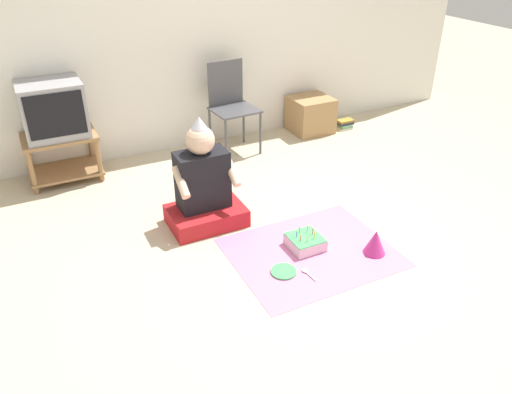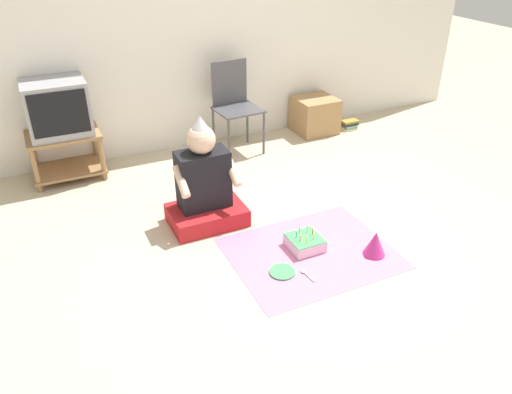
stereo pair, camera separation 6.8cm
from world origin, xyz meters
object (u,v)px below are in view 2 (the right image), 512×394
(book_pile, at_px, (349,125))
(folding_chair, at_px, (234,101))
(tv, at_px, (57,108))
(person_seated, at_px, (205,188))
(birthday_cake, at_px, (305,242))
(party_hat_blue, at_px, (375,243))
(cardboard_box_stack, at_px, (315,115))
(paper_plate, at_px, (282,272))

(book_pile, bearing_deg, folding_chair, 177.89)
(tv, relative_size, person_seated, 0.59)
(birthday_cake, bearing_deg, party_hat_blue, -34.05)
(cardboard_box_stack, distance_m, book_pile, 0.43)
(tv, height_order, cardboard_box_stack, tv)
(birthday_cake, distance_m, party_hat_blue, 0.50)
(cardboard_box_stack, bearing_deg, paper_plate, -125.60)
(folding_chair, xyz_separation_m, birthday_cake, (-0.24, -1.85, -0.47))
(folding_chair, distance_m, person_seated, 1.44)
(person_seated, relative_size, birthday_cake, 3.71)
(cardboard_box_stack, xyz_separation_m, person_seated, (-1.74, -1.26, 0.11))
(folding_chair, distance_m, cardboard_box_stack, 1.04)
(party_hat_blue, bearing_deg, birthday_cake, 145.95)
(folding_chair, relative_size, cardboard_box_stack, 2.06)
(cardboard_box_stack, height_order, book_pile, cardboard_box_stack)
(folding_chair, xyz_separation_m, person_seated, (-0.76, -1.20, -0.22))
(birthday_cake, xyz_separation_m, party_hat_blue, (0.41, -0.28, 0.05))
(tv, xyz_separation_m, person_seated, (0.87, -1.27, -0.36))
(party_hat_blue, height_order, paper_plate, party_hat_blue)
(folding_chair, bearing_deg, party_hat_blue, -85.41)
(tv, bearing_deg, folding_chair, -2.53)
(folding_chair, xyz_separation_m, cardboard_box_stack, (0.98, 0.06, -0.32))
(birthday_cake, distance_m, paper_plate, 0.34)
(party_hat_blue, xyz_separation_m, paper_plate, (-0.69, 0.09, -0.09))
(tv, xyz_separation_m, book_pile, (3.00, -0.12, -0.62))
(paper_plate, bearing_deg, person_seated, 105.95)
(party_hat_blue, distance_m, paper_plate, 0.70)
(folding_chair, height_order, cardboard_box_stack, folding_chair)
(cardboard_box_stack, bearing_deg, party_hat_blue, -110.32)
(folding_chair, bearing_deg, birthday_cake, -97.37)
(folding_chair, height_order, paper_plate, folding_chair)
(book_pile, xyz_separation_m, person_seated, (-2.13, -1.15, 0.25))
(person_seated, bearing_deg, folding_chair, 57.69)
(person_seated, bearing_deg, cardboard_box_stack, 35.90)
(person_seated, xyz_separation_m, birthday_cake, (0.52, -0.65, -0.25))
(birthday_cake, height_order, paper_plate, birthday_cake)
(book_pile, relative_size, birthday_cake, 0.79)
(tv, distance_m, book_pile, 3.07)
(book_pile, xyz_separation_m, birthday_cake, (-1.61, -1.80, 0.00))
(cardboard_box_stack, xyz_separation_m, birthday_cake, (-1.22, -1.91, -0.14))
(folding_chair, height_order, book_pile, folding_chair)
(folding_chair, bearing_deg, book_pile, -2.11)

